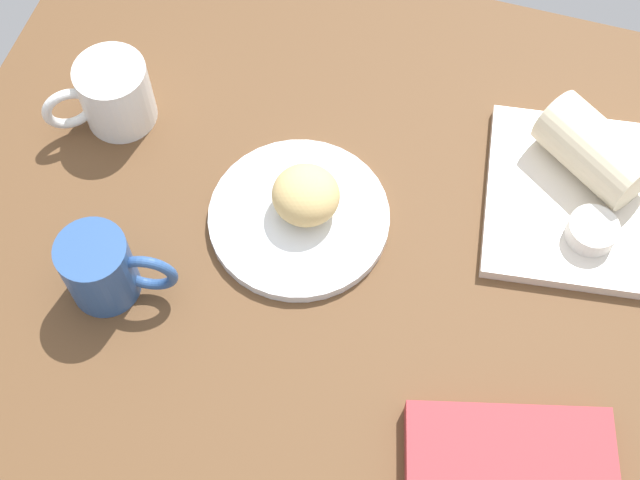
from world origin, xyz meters
TOP-DOWN VIEW (x-y plane):
  - dining_table at (0.00, 0.00)cm, footprint 110.00×90.00cm
  - round_plate at (-10.94, 4.42)cm, footprint 21.25×21.25cm
  - scone_pastry at (-10.40, 5.58)cm, footprint 10.94×10.91cm
  - square_plate at (20.90, 16.37)cm, footprint 26.30×26.30cm
  - sauce_cup at (21.90, 11.20)cm, footprint 5.73×5.73cm
  - breakfast_wrap at (20.10, 20.50)cm, footprint 14.95×13.44cm
  - book_stack at (18.41, -17.75)cm, footprint 23.78×17.79cm
  - coffee_mug at (-28.78, -9.95)cm, footprint 12.66×7.82cm
  - second_mug at (-37.05, 12.32)cm, footprint 11.81×10.66cm

SIDE VIEW (x-z plane):
  - dining_table at x=0.00cm, z-range 0.00..4.00cm
  - round_plate at x=-10.94cm, z-range 4.00..5.40cm
  - square_plate at x=20.90cm, z-range 4.00..5.60cm
  - book_stack at x=18.41cm, z-range 4.00..6.78cm
  - sauce_cup at x=21.90cm, z-range 5.69..8.15cm
  - scone_pastry at x=-10.40cm, z-range 5.40..11.11cm
  - second_mug at x=-37.05cm, z-range 4.11..13.02cm
  - coffee_mug at x=-28.78cm, z-range 4.10..13.30cm
  - breakfast_wrap at x=20.10cm, z-range 5.60..12.77cm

